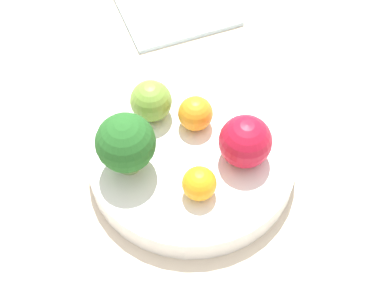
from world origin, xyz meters
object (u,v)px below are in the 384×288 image
object	(u,v)px
bowl	(192,158)
napkin	(172,1)
broccoli	(126,144)
apple_green	(245,141)
apple_red	(151,101)
orange_front	(195,114)
orange_back	(199,184)

from	to	relation	value
bowl	napkin	bearing A→B (deg)	178.28
broccoli	apple_green	bearing A→B (deg)	87.83
bowl	apple_red	xyz separation A→B (m)	(-0.05, -0.04, 0.04)
apple_green	orange_front	size ratio (longest dim) A/B	1.45
bowl	apple_green	bearing A→B (deg)	72.55
apple_red	apple_green	distance (m)	0.11
apple_green	orange_back	size ratio (longest dim) A/B	1.58
broccoli	orange_back	bearing A→B (deg)	58.08
bowl	napkin	world-z (taller)	bowl
apple_red	apple_green	bearing A→B (deg)	52.02
broccoli	orange_front	world-z (taller)	broccoli
orange_back	orange_front	bearing A→B (deg)	174.25
apple_green	orange_back	world-z (taller)	apple_green
napkin	broccoli	bearing A→B (deg)	-14.64
bowl	orange_front	bearing A→B (deg)	166.12
orange_front	orange_back	xyz separation A→B (m)	(0.09, -0.01, -0.00)
orange_front	napkin	world-z (taller)	orange_front
napkin	bowl	bearing A→B (deg)	-1.72
bowl	orange_back	xyz separation A→B (m)	(0.05, -0.00, 0.03)
apple_green	orange_back	bearing A→B (deg)	-54.97
napkin	orange_back	bearing A→B (deg)	-1.53
bowl	apple_red	size ratio (longest dim) A/B	4.90
apple_green	broccoli	bearing A→B (deg)	-92.17
napkin	apple_green	bearing A→B (deg)	8.51
apple_red	napkin	distance (m)	0.23
apple_red	apple_green	size ratio (longest dim) A/B	0.83
broccoli	apple_green	world-z (taller)	broccoli
broccoli	apple_red	size ratio (longest dim) A/B	1.56
apple_green	orange_front	distance (m)	0.07
broccoli	napkin	xyz separation A→B (m)	(-0.28, 0.07, -0.07)
apple_green	orange_front	bearing A→B (deg)	-138.40
broccoli	orange_back	size ratio (longest dim) A/B	2.06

